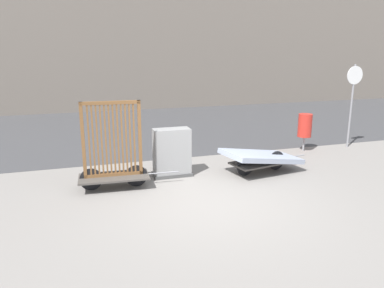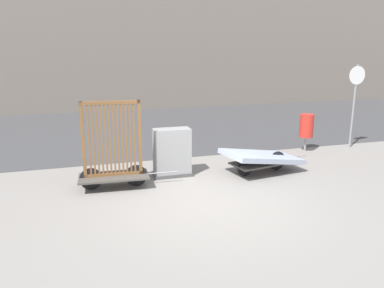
% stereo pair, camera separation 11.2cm
% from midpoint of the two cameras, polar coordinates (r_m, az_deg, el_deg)
% --- Properties ---
extents(ground_plane, '(60.00, 60.00, 0.00)m').
position_cam_midpoint_polar(ground_plane, '(7.55, 2.86, -8.91)').
color(ground_plane, gray).
extents(road_strip, '(56.00, 9.16, 0.01)m').
position_cam_midpoint_polar(road_strip, '(14.84, -7.69, 2.52)').
color(road_strip, '#424244').
rests_on(road_strip, ground_plane).
extents(bike_cart_with_bedframe, '(2.22, 0.80, 1.92)m').
position_cam_midpoint_polar(bike_cart_with_bedframe, '(8.27, -12.29, -2.12)').
color(bike_cart_with_bedframe, '#4C4742').
rests_on(bike_cart_with_bedframe, ground_plane).
extents(bike_cart_with_mattress, '(2.47, 1.38, 0.63)m').
position_cam_midpoint_polar(bike_cart_with_mattress, '(9.34, 10.21, -2.04)').
color(bike_cart_with_mattress, '#4C4742').
rests_on(bike_cart_with_mattress, ground_plane).
extents(utility_cabinet, '(0.93, 0.46, 1.16)m').
position_cam_midpoint_polar(utility_cabinet, '(8.95, -3.44, -1.57)').
color(utility_cabinet, '#4C4C4C').
rests_on(utility_cabinet, ground_plane).
extents(trash_bin, '(0.40, 0.40, 1.12)m').
position_cam_midpoint_polar(trash_bin, '(11.61, 16.56, 2.70)').
color(trash_bin, gray).
rests_on(trash_bin, ground_plane).
extents(sign_post, '(0.55, 0.06, 2.55)m').
position_cam_midpoint_polar(sign_post, '(12.43, 23.04, 6.99)').
color(sign_post, gray).
rests_on(sign_post, ground_plane).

